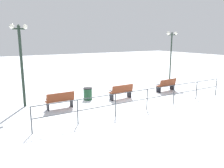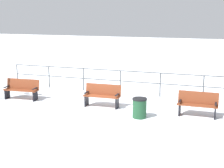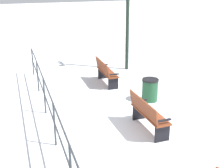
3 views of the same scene
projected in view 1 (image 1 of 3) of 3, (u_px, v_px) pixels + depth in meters
name	position (u px, v px, depth m)	size (l,w,h in m)	color
ground_plane	(121.00, 99.00, 14.18)	(80.00, 80.00, 0.00)	white
bench_nearest	(166.00, 85.00, 16.13)	(0.62, 1.68, 0.93)	brown
bench_second	(121.00, 91.00, 14.07)	(0.57, 1.59, 0.95)	brown
bench_third	(60.00, 100.00, 12.12)	(0.49, 1.53, 0.95)	brown
lamppost_near	(171.00, 48.00, 17.77)	(0.26, 1.05, 4.31)	#1E2D23
lamppost_middle	(21.00, 56.00, 12.10)	(0.25, 0.90, 4.54)	#1E2D23
waterfront_railing	(147.00, 96.00, 11.90)	(0.05, 12.04, 1.16)	#383D42
trash_bin	(88.00, 94.00, 13.96)	(0.56, 0.56, 0.77)	#1E4C2D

